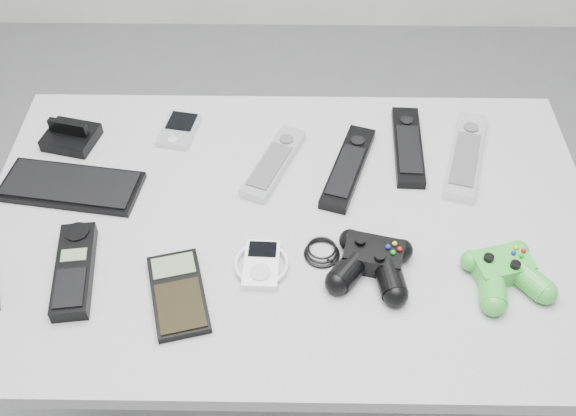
{
  "coord_description": "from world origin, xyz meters",
  "views": [
    {
      "loc": [
        -0.08,
        -0.82,
        1.6
      ],
      "look_at": [
        -0.09,
        -0.03,
        0.74
      ],
      "focal_mm": 42.0,
      "sensor_mm": 36.0,
      "label": 1
    }
  ],
  "objects_px": {
    "pda": "(179,130)",
    "controller_green": "(505,271)",
    "remote_silver_a": "(274,162)",
    "cordless_handset": "(74,270)",
    "calculator": "(178,293)",
    "desk": "(289,242)",
    "remote_black_b": "(408,145)",
    "remote_silver_b": "(466,155)",
    "remote_black_a": "(348,167)",
    "controller_black": "(372,261)",
    "mp3_player": "(261,264)",
    "pda_keyboard": "(71,186)"
  },
  "relations": [
    {
      "from": "controller_black",
      "to": "remote_silver_b",
      "type": "bearing_deg",
      "value": 67.43
    },
    {
      "from": "pda",
      "to": "controller_green",
      "type": "relative_size",
      "value": 0.74
    },
    {
      "from": "remote_silver_b",
      "to": "cordless_handset",
      "type": "bearing_deg",
      "value": -141.17
    },
    {
      "from": "calculator",
      "to": "cordless_handset",
      "type": "bearing_deg",
      "value": 152.05
    },
    {
      "from": "remote_black_b",
      "to": "calculator",
      "type": "relative_size",
      "value": 1.34
    },
    {
      "from": "remote_silver_b",
      "to": "controller_black",
      "type": "relative_size",
      "value": 1.05
    },
    {
      "from": "pda_keyboard",
      "to": "remote_silver_b",
      "type": "distance_m",
      "value": 0.74
    },
    {
      "from": "pda",
      "to": "desk",
      "type": "bearing_deg",
      "value": -35.52
    },
    {
      "from": "remote_silver_b",
      "to": "calculator",
      "type": "xyz_separation_m",
      "value": [
        -0.51,
        -0.33,
        -0.0
      ]
    },
    {
      "from": "remote_silver_b",
      "to": "desk",
      "type": "bearing_deg",
      "value": -138.72
    },
    {
      "from": "remote_black_a",
      "to": "controller_black",
      "type": "xyz_separation_m",
      "value": [
        0.03,
        -0.23,
        0.01
      ]
    },
    {
      "from": "pda_keyboard",
      "to": "controller_black",
      "type": "xyz_separation_m",
      "value": [
        0.53,
        -0.18,
        0.01
      ]
    },
    {
      "from": "pda",
      "to": "remote_silver_b",
      "type": "bearing_deg",
      "value": 3.2
    },
    {
      "from": "cordless_handset",
      "to": "controller_black",
      "type": "distance_m",
      "value": 0.48
    },
    {
      "from": "remote_silver_a",
      "to": "calculator",
      "type": "xyz_separation_m",
      "value": [
        -0.14,
        -0.3,
        -0.0
      ]
    },
    {
      "from": "remote_black_b",
      "to": "cordless_handset",
      "type": "bearing_deg",
      "value": -148.84
    },
    {
      "from": "desk",
      "to": "controller_black",
      "type": "height_order",
      "value": "controller_black"
    },
    {
      "from": "desk",
      "to": "remote_black_b",
      "type": "bearing_deg",
      "value": 38.96
    },
    {
      "from": "desk",
      "to": "pda_keyboard",
      "type": "height_order",
      "value": "pda_keyboard"
    },
    {
      "from": "desk",
      "to": "remote_silver_b",
      "type": "relative_size",
      "value": 4.55
    },
    {
      "from": "controller_green",
      "to": "remote_black_a",
      "type": "bearing_deg",
      "value": 118.2
    },
    {
      "from": "cordless_handset",
      "to": "mp3_player",
      "type": "relative_size",
      "value": 1.9
    },
    {
      "from": "calculator",
      "to": "controller_green",
      "type": "bearing_deg",
      "value": -10.45
    },
    {
      "from": "remote_silver_b",
      "to": "cordless_handset",
      "type": "xyz_separation_m",
      "value": [
        -0.68,
        -0.29,
        0.0
      ]
    },
    {
      "from": "remote_black_b",
      "to": "cordless_handset",
      "type": "height_order",
      "value": "cordless_handset"
    },
    {
      "from": "pda_keyboard",
      "to": "remote_silver_a",
      "type": "relative_size",
      "value": 1.27
    },
    {
      "from": "remote_silver_a",
      "to": "mp3_player",
      "type": "distance_m",
      "value": 0.24
    },
    {
      "from": "remote_black_b",
      "to": "controller_green",
      "type": "relative_size",
      "value": 1.6
    },
    {
      "from": "pda",
      "to": "controller_black",
      "type": "bearing_deg",
      "value": -33.05
    },
    {
      "from": "pda",
      "to": "remote_silver_b",
      "type": "height_order",
      "value": "remote_silver_b"
    },
    {
      "from": "controller_green",
      "to": "pda",
      "type": "bearing_deg",
      "value": 132.56
    },
    {
      "from": "cordless_handset",
      "to": "controller_green",
      "type": "relative_size",
      "value": 1.35
    },
    {
      "from": "remote_silver_a",
      "to": "remote_black_a",
      "type": "height_order",
      "value": "same"
    },
    {
      "from": "desk",
      "to": "remote_silver_a",
      "type": "distance_m",
      "value": 0.15
    },
    {
      "from": "pda",
      "to": "remote_silver_a",
      "type": "relative_size",
      "value": 0.51
    },
    {
      "from": "pda_keyboard",
      "to": "remote_black_b",
      "type": "distance_m",
      "value": 0.63
    },
    {
      "from": "remote_silver_a",
      "to": "cordless_handset",
      "type": "distance_m",
      "value": 0.41
    },
    {
      "from": "pda",
      "to": "remote_silver_b",
      "type": "relative_size",
      "value": 0.43
    },
    {
      "from": "remote_silver_a",
      "to": "remote_black_b",
      "type": "height_order",
      "value": "remote_silver_a"
    },
    {
      "from": "pda_keyboard",
      "to": "controller_black",
      "type": "distance_m",
      "value": 0.56
    },
    {
      "from": "remote_silver_a",
      "to": "controller_black",
      "type": "height_order",
      "value": "controller_black"
    },
    {
      "from": "desk",
      "to": "remote_silver_a",
      "type": "height_order",
      "value": "remote_silver_a"
    },
    {
      "from": "calculator",
      "to": "controller_green",
      "type": "distance_m",
      "value": 0.52
    },
    {
      "from": "pda",
      "to": "remote_black_a",
      "type": "distance_m",
      "value": 0.35
    },
    {
      "from": "pda",
      "to": "calculator",
      "type": "xyz_separation_m",
      "value": [
        0.05,
        -0.39,
        -0.0
      ]
    },
    {
      "from": "desk",
      "to": "cordless_handset",
      "type": "height_order",
      "value": "cordless_handset"
    },
    {
      "from": "desk",
      "to": "remote_silver_b",
      "type": "height_order",
      "value": "remote_silver_b"
    },
    {
      "from": "pda_keyboard",
      "to": "calculator",
      "type": "xyz_separation_m",
      "value": [
        0.22,
        -0.24,
        0.0
      ]
    },
    {
      "from": "pda",
      "to": "pda_keyboard",
      "type": "bearing_deg",
      "value": -127.78
    },
    {
      "from": "remote_black_b",
      "to": "controller_black",
      "type": "xyz_separation_m",
      "value": [
        -0.09,
        -0.29,
        0.01
      ]
    }
  ]
}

